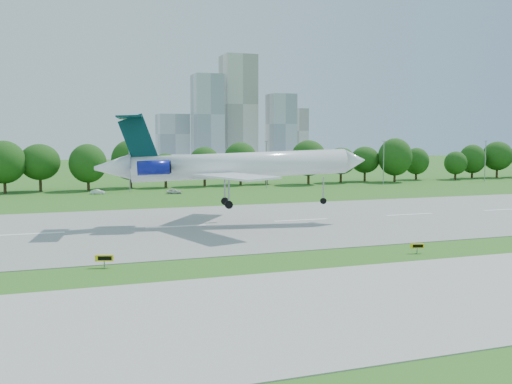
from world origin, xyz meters
name	(u,v)px	position (x,y,z in m)	size (l,w,h in m)	color
ground	(387,250)	(0.00, 0.00, 0.00)	(600.00, 600.00, 0.00)	#2B6219
runway	(301,220)	(0.00, 25.00, 0.04)	(400.00, 45.00, 0.08)	gray
taxiway	(499,288)	(0.00, -18.00, 0.04)	(400.00, 23.00, 0.08)	#ADADA8
tree_line	(201,164)	(0.00, 92.00, 6.19)	(288.40, 8.40, 10.40)	#382314
light_poles	(201,165)	(-2.50, 82.00, 6.34)	(175.90, 0.25, 12.19)	gray
skyline	(234,116)	(100.16, 390.61, 30.46)	(127.00, 52.00, 80.00)	#B2B2B7
airliner	(227,165)	(-12.00, 25.32, 9.02)	(41.39, 29.86, 13.97)	white
taxi_sign_left	(104,258)	(-31.93, 1.39, 0.95)	(1.82, 0.70, 1.29)	gray
taxi_sign_centre	(417,246)	(2.19, -2.82, 0.82)	(1.58, 0.57, 1.11)	gray
service_vehicle_a	(98,192)	(-27.66, 79.82, 0.53)	(1.12, 3.22, 1.06)	silver
service_vehicle_b	(174,191)	(-10.69, 74.58, 0.61)	(1.44, 3.59, 1.22)	silver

